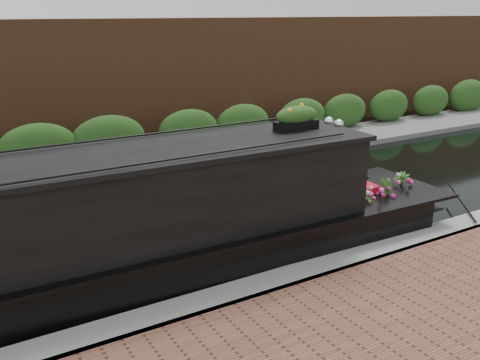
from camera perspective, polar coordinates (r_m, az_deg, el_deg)
ground at (r=11.22m, az=-5.04°, el=-4.57°), size 80.00×80.00×0.00m
near_bank_coping at (r=8.66m, az=4.88°, el=-11.65°), size 40.00×0.60×0.50m
far_bank_path at (r=14.91m, az=-12.20°, el=0.75°), size 40.00×2.40×0.34m
far_hedge at (r=15.74m, az=-13.29°, el=1.56°), size 40.00×1.10×2.80m
far_brick_wall at (r=17.69m, az=-15.44°, el=3.16°), size 40.00×1.00×8.00m
narrowboat at (r=8.57m, az=-12.36°, el=-6.06°), size 12.18×2.53×2.85m
rope_fender at (r=12.34m, az=17.78°, el=-2.53°), size 0.31×0.35×0.31m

